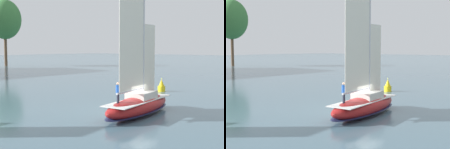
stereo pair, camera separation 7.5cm
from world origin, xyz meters
The scene contains 4 objects.
ground_plane centered at (0.00, 0.00, 0.00)m, with size 400.00×400.00×0.00m, color slate.
tree_shore_left centered at (29.40, 71.63, 14.05)m, with size 9.75×9.75×20.07m.
sailboat_main centered at (0.01, 0.00, 1.03)m, with size 9.63×3.81×12.88m.
channel_buoy centered at (13.32, 6.13, 0.68)m, with size 0.95×0.95×1.74m.
Camera 2 is at (-20.92, -15.35, 5.67)m, focal length 50.00 mm.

